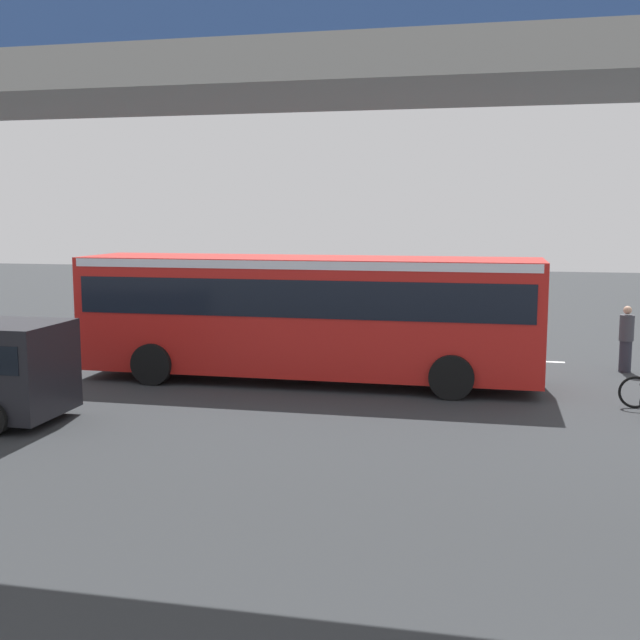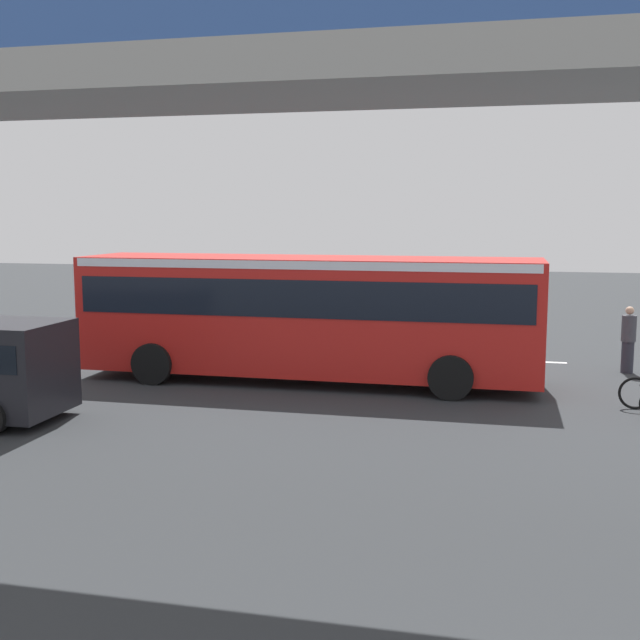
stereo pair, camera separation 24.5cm
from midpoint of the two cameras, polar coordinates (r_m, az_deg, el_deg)
name	(u,v)px [view 2 (the right image)]	position (r m, az deg, el deg)	size (l,w,h in m)	color
ground	(307,370)	(21.41, -0.64, -3.66)	(80.00, 80.00, 0.00)	#2D3033
city_bus	(308,308)	(19.75, -0.56, 0.91)	(11.54, 2.85, 3.15)	red
pedestrian	(628,340)	(22.51, 21.80, -1.36)	(0.38, 0.38, 1.79)	#2D2D38
traffic_sign	(178,282)	(27.57, -10.02, 2.74)	(0.08, 0.60, 2.80)	slate
lane_dash_leftmost	(531,361)	(23.47, 15.37, -2.93)	(2.00, 0.20, 0.01)	silver
lane_dash_left	(393,356)	(23.63, 5.63, -2.61)	(2.00, 0.20, 0.01)	silver
lane_dash_centre	(265,351)	(24.46, -3.70, -2.24)	(2.00, 0.20, 0.01)	silver
lane_dash_right	(147,346)	(25.89, -12.21, -1.85)	(2.00, 0.20, 0.01)	silver
pedestrian_overpass	(111,127)	(11.00, -14.33, 13.45)	(24.89, 2.60, 7.25)	#9E9E99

